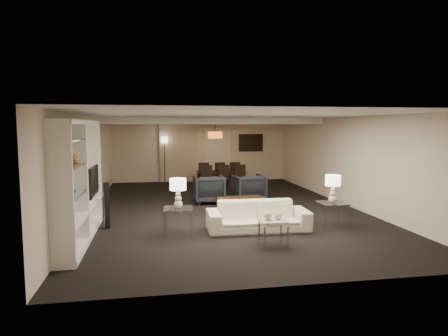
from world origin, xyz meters
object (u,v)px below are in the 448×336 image
(table_lamp_right, at_px, (333,189))
(armchair_right, at_px, (249,188))
(vase_amber, at_px, (75,158))
(pendant_light, at_px, (215,135))
(sofa, at_px, (258,216))
(chair_fl, at_px, (203,174))
(side_table_left, at_px, (178,221))
(armchair_left, at_px, (209,189))
(dining_table, at_px, (221,180))
(table_lamp_left, at_px, (178,193))
(coffee_table, at_px, (242,206))
(floor_lamp, at_px, (165,160))
(marble_table, at_px, (273,233))
(floor_speaker, at_px, (107,205))
(chair_nm, at_px, (225,178))
(vase_blue, at_px, (71,189))
(chair_nl, at_px, (208,178))
(chair_nr, at_px, (242,178))
(chair_fm, at_px, (219,174))
(chair_fr, at_px, (234,173))
(side_table_right, at_px, (332,215))
(television, at_px, (88,181))

(table_lamp_right, bearing_deg, armchair_right, 108.43)
(table_lamp_right, bearing_deg, vase_amber, -174.59)
(pendant_light, distance_m, sofa, 6.23)
(chair_fl, bearing_deg, side_table_left, 74.16)
(armchair_left, xyz_separation_m, dining_table, (0.84, 2.73, -0.10))
(armchair_left, height_order, table_lamp_left, table_lamp_left)
(coffee_table, xyz_separation_m, chair_fl, (-0.36, 5.08, 0.23))
(armchair_left, distance_m, floor_lamp, 4.59)
(pendant_light, height_order, marble_table, pendant_light)
(sofa, distance_m, table_lamp_right, 1.79)
(floor_speaker, relative_size, chair_nm, 1.15)
(vase_blue, bearing_deg, pendant_light, 62.62)
(chair_nl, bearing_deg, dining_table, 46.50)
(chair_nr, bearing_deg, pendant_light, 137.69)
(marble_table, distance_m, vase_amber, 3.91)
(vase_amber, distance_m, chair_fm, 8.23)
(armchair_right, height_order, table_lamp_right, table_lamp_right)
(floor_speaker, height_order, chair_fr, floor_speaker)
(floor_lamp, bearing_deg, marble_table, -78.79)
(table_lamp_right, bearing_deg, floor_lamp, 114.07)
(side_table_right, relative_size, chair_nm, 0.67)
(side_table_right, bearing_deg, chair_fl, 107.15)
(armchair_right, height_order, chair_nm, chair_nm)
(television, bearing_deg, table_lamp_right, -97.42)
(television, distance_m, vase_amber, 1.33)
(sofa, distance_m, television, 3.71)
(chair_nr, height_order, chair_fm, same)
(armchair_right, relative_size, side_table_left, 1.49)
(side_table_right, height_order, chair_fm, chair_fm)
(television, xyz_separation_m, chair_nm, (3.81, 4.69, -0.62))
(armchair_left, relative_size, chair_fr, 1.00)
(side_table_right, distance_m, chair_fr, 6.73)
(table_lamp_right, relative_size, vase_amber, 3.29)
(armchair_right, relative_size, vase_amber, 4.74)
(chair_fm, bearing_deg, chair_nm, 82.09)
(vase_amber, height_order, floor_speaker, vase_amber)
(pendant_light, bearing_deg, armchair_left, -102.64)
(marble_table, xyz_separation_m, chair_nr, (0.84, 6.48, 0.20))
(pendant_light, height_order, chair_nl, pendant_light)
(sofa, bearing_deg, table_lamp_right, 2.14)
(chair_nm, bearing_deg, table_lamp_left, -109.54)
(coffee_table, bearing_deg, chair_nl, 95.44)
(side_table_right, xyz_separation_m, marble_table, (-1.70, -1.10, -0.03))
(table_lamp_right, bearing_deg, sofa, 180.00)
(coffee_table, height_order, table_lamp_left, table_lamp_left)
(coffee_table, bearing_deg, table_lamp_left, -136.74)
(coffee_table, height_order, floor_lamp, floor_lamp)
(armchair_right, bearing_deg, side_table_left, 50.01)
(dining_table, relative_size, chair_fl, 1.92)
(floor_speaker, bearing_deg, chair_fr, 40.99)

